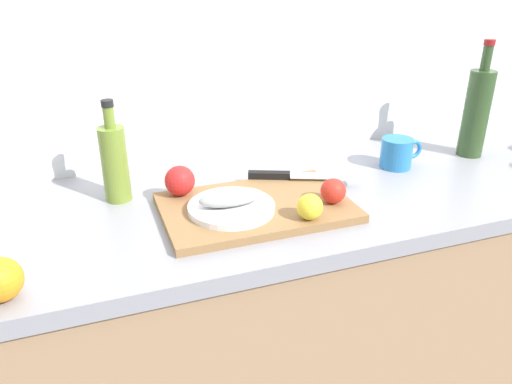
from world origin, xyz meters
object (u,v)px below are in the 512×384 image
at_px(cutting_board, 256,207).
at_px(coffee_mug_0, 397,153).
at_px(olive_oil_bottle, 115,162).
at_px(wine_bottle, 476,111).
at_px(chef_knife, 289,175).
at_px(fish_fillet, 231,197).
at_px(white_plate, 231,207).
at_px(orange_0, 0,280).
at_px(lemon_0, 310,207).

relative_size(cutting_board, coffee_mug_0, 3.44).
distance_m(olive_oil_bottle, wine_bottle, 1.04).
bearing_deg(chef_knife, fish_fillet, -125.57).
bearing_deg(white_plate, orange_0, -161.79).
xyz_separation_m(white_plate, wine_bottle, (0.81, 0.15, 0.11)).
distance_m(white_plate, chef_knife, 0.23).
xyz_separation_m(lemon_0, olive_oil_bottle, (-0.39, 0.29, 0.05)).
relative_size(fish_fillet, olive_oil_bottle, 0.60).
relative_size(cutting_board, fish_fillet, 2.95).
bearing_deg(wine_bottle, orange_0, -166.51).
bearing_deg(olive_oil_bottle, chef_knife, -8.84).
bearing_deg(wine_bottle, fish_fillet, -169.33).
distance_m(cutting_board, orange_0, 0.56).
bearing_deg(wine_bottle, chef_knife, -177.39).
bearing_deg(white_plate, lemon_0, -32.56).
distance_m(chef_knife, olive_oil_bottle, 0.44).
relative_size(lemon_0, coffee_mug_0, 0.45).
bearing_deg(olive_oil_bottle, coffee_mug_0, -3.68).
xyz_separation_m(coffee_mug_0, orange_0, (-1.01, -0.30, -0.00)).
xyz_separation_m(chef_knife, coffee_mug_0, (0.34, 0.02, 0.01)).
height_order(fish_fillet, wine_bottle, wine_bottle).
distance_m(lemon_0, coffee_mug_0, 0.46).
distance_m(fish_fillet, lemon_0, 0.18).
xyz_separation_m(white_plate, orange_0, (-0.47, -0.15, 0.01)).
bearing_deg(fish_fillet, coffee_mug_0, 14.72).
height_order(cutting_board, olive_oil_bottle, olive_oil_bottle).
bearing_deg(wine_bottle, olive_oil_bottle, 177.83).
xyz_separation_m(white_plate, lemon_0, (0.15, -0.10, 0.02)).
bearing_deg(white_plate, olive_oil_bottle, 140.71).
xyz_separation_m(cutting_board, wine_bottle, (0.74, 0.14, 0.13)).
bearing_deg(coffee_mug_0, orange_0, -163.65).
bearing_deg(orange_0, fish_fillet, 18.21).
height_order(chef_knife, orange_0, orange_0).
height_order(lemon_0, olive_oil_bottle, olive_oil_bottle).
bearing_deg(coffee_mug_0, wine_bottle, 2.22).
relative_size(cutting_board, olive_oil_bottle, 1.75).
distance_m(cutting_board, white_plate, 0.07).
relative_size(cutting_board, orange_0, 5.54).
bearing_deg(coffee_mug_0, olive_oil_bottle, 176.32).
xyz_separation_m(chef_knife, wine_bottle, (0.61, 0.03, 0.11)).
height_order(chef_knife, lemon_0, lemon_0).
distance_m(chef_knife, orange_0, 0.72).
height_order(white_plate, coffee_mug_0, coffee_mug_0).
relative_size(chef_knife, orange_0, 3.50).
height_order(chef_knife, coffee_mug_0, coffee_mug_0).
xyz_separation_m(white_plate, fish_fillet, (0.00, 0.00, 0.03)).
bearing_deg(olive_oil_bottle, fish_fillet, -39.29).
distance_m(cutting_board, fish_fillet, 0.08).
distance_m(chef_knife, coffee_mug_0, 0.34).
bearing_deg(cutting_board, wine_bottle, 10.51).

